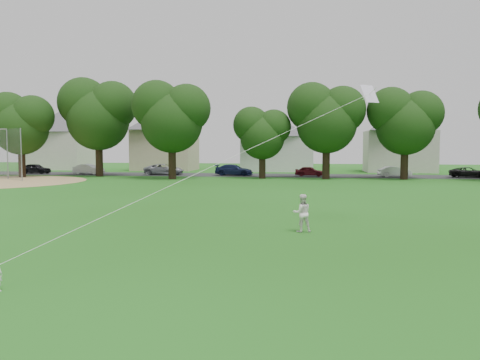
# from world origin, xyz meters

# --- Properties ---
(ground) EXTENTS (160.00, 160.00, 0.00)m
(ground) POSITION_xyz_m (0.00, 0.00, 0.00)
(ground) COLOR #1D5012
(ground) RESTS_ON ground
(street) EXTENTS (90.00, 7.00, 0.01)m
(street) POSITION_xyz_m (0.00, 42.00, 0.01)
(street) COLOR #2D2D30
(street) RESTS_ON ground
(older_boy) EXTENTS (0.84, 0.73, 1.49)m
(older_boy) POSITION_xyz_m (3.97, 5.96, 0.74)
(older_boy) COLOR white
(older_boy) RESTS_ON ground
(kite) EXTENTS (5.33, 6.15, 15.78)m
(kite) POSITION_xyz_m (1.95, 3.02, 3.10)
(kite) COLOR white
(kite) RESTS_ON ground
(tree_row) EXTENTS (83.85, 9.58, 11.33)m
(tree_row) POSITION_xyz_m (-1.81, 35.89, 6.49)
(tree_row) COLOR black
(tree_row) RESTS_ON ground
(parked_cars) EXTENTS (69.57, 2.26, 1.29)m
(parked_cars) POSITION_xyz_m (1.80, 41.00, 0.61)
(parked_cars) COLOR black
(parked_cars) RESTS_ON ground
(house_row) EXTENTS (76.64, 13.84, 10.30)m
(house_row) POSITION_xyz_m (0.83, 52.00, 5.07)
(house_row) COLOR silver
(house_row) RESTS_ON ground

